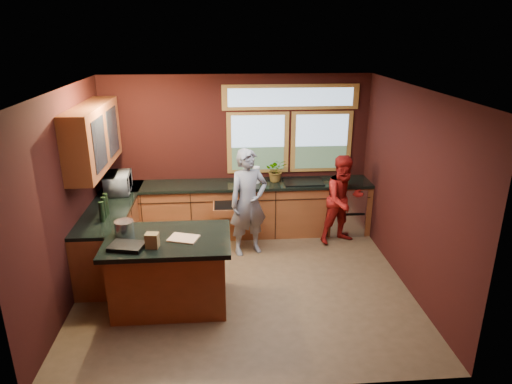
{
  "coord_description": "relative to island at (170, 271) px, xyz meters",
  "views": [
    {
      "loc": [
        -0.26,
        -5.6,
        3.4
      ],
      "look_at": [
        0.2,
        0.4,
        1.23
      ],
      "focal_mm": 32.0,
      "sensor_mm": 36.0,
      "label": 1
    }
  ],
  "objects": [
    {
      "name": "back_counter",
      "position": [
        1.16,
        2.1,
        -0.01
      ],
      "size": [
        4.5,
        0.64,
        0.93
      ],
      "color": "brown",
      "rests_on": "floor"
    },
    {
      "name": "stock_pot",
      "position": [
        -0.55,
        0.15,
        0.56
      ],
      "size": [
        0.24,
        0.24,
        0.18
      ],
      "primitive_type": "cylinder",
      "color": "silver",
      "rests_on": "island"
    },
    {
      "name": "potted_plant",
      "position": [
        1.61,
        2.15,
        0.65
      ],
      "size": [
        0.35,
        0.31,
        0.39
      ],
      "primitive_type": "imported",
      "color": "#999999",
      "rests_on": "back_counter"
    },
    {
      "name": "microwave",
      "position": [
        -0.95,
        1.78,
        0.61
      ],
      "size": [
        0.43,
        0.6,
        0.31
      ],
      "primitive_type": "imported",
      "rotation": [
        0.0,
        0.0,
        1.66
      ],
      "color": "#999999",
      "rests_on": "left_counter"
    },
    {
      "name": "left_counter",
      "position": [
        -0.98,
        1.25,
        -0.01
      ],
      "size": [
        0.64,
        2.3,
        0.93
      ],
      "color": "brown",
      "rests_on": "floor"
    },
    {
      "name": "cutting_board",
      "position": [
        0.2,
        -0.05,
        0.48
      ],
      "size": [
        0.41,
        0.35,
        0.02
      ],
      "primitive_type": "cube",
      "rotation": [
        0.0,
        0.0,
        -0.32
      ],
      "color": "tan",
      "rests_on": "island"
    },
    {
      "name": "black_tray",
      "position": [
        -0.45,
        -0.25,
        0.49
      ],
      "size": [
        0.45,
        0.36,
        0.05
      ],
      "primitive_type": "cube",
      "rotation": [
        0.0,
        0.0,
        -0.22
      ],
      "color": "black",
      "rests_on": "island"
    },
    {
      "name": "person_red",
      "position": [
        2.67,
        1.65,
        0.27
      ],
      "size": [
        0.87,
        0.77,
        1.5
      ],
      "primitive_type": "imported",
      "rotation": [
        0.0,
        0.0,
        0.34
      ],
      "color": "maroon",
      "rests_on": "floor"
    },
    {
      "name": "room_shell",
      "position": [
        0.37,
        0.73,
        1.32
      ],
      "size": [
        4.52,
        4.02,
        2.71
      ],
      "color": "black",
      "rests_on": "ground"
    },
    {
      "name": "paper_towel",
      "position": [
        1.27,
        2.1,
        0.59
      ],
      "size": [
        0.12,
        0.12,
        0.28
      ],
      "primitive_type": "cylinder",
      "color": "white",
      "rests_on": "back_counter"
    },
    {
      "name": "floor",
      "position": [
        0.97,
        0.4,
        -0.48
      ],
      "size": [
        4.5,
        4.5,
        0.0
      ],
      "primitive_type": "plane",
      "color": "brown",
      "rests_on": "ground"
    },
    {
      "name": "paper_bag",
      "position": [
        -0.15,
        -0.25,
        0.56
      ],
      "size": [
        0.16,
        0.14,
        0.18
      ],
      "primitive_type": "cube",
      "rotation": [
        0.0,
        0.0,
        -0.14
      ],
      "color": "brown",
      "rests_on": "island"
    },
    {
      "name": "person_grey",
      "position": [
        1.09,
        1.38,
        0.37
      ],
      "size": [
        0.72,
        0.59,
        1.7
      ],
      "primitive_type": "imported",
      "rotation": [
        0.0,
        0.0,
        0.34
      ],
      "color": "slate",
      "rests_on": "floor"
    },
    {
      "name": "island",
      "position": [
        0.0,
        0.0,
        0.0
      ],
      "size": [
        1.55,
        1.05,
        0.95
      ],
      "color": "brown",
      "rests_on": "floor"
    }
  ]
}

